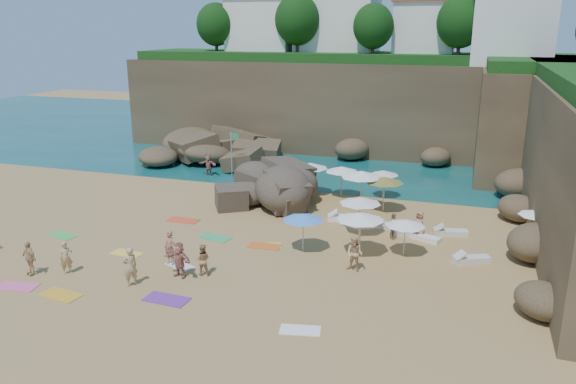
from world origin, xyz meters
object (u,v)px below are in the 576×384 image
(person_stand_1, at_px, (203,260))
(person_stand_5, at_px, (208,165))
(parasol_2, at_px, (384,173))
(person_stand_2, at_px, (291,190))
(rock_outcrop, at_px, (276,203))
(lounger_0, at_px, (389,225))
(flag_pole, at_px, (233,148))
(parasol_0, at_px, (342,169))
(person_stand_0, at_px, (66,258))
(person_stand_3, at_px, (393,226))
(parasol_1, at_px, (310,166))
(person_stand_6, at_px, (130,266))
(person_stand_4, at_px, (420,224))

(person_stand_1, distance_m, person_stand_5, 18.22)
(parasol_2, xyz_separation_m, person_stand_2, (-5.58, -2.77, -0.91))
(rock_outcrop, bearing_deg, person_stand_2, 39.61)
(lounger_0, height_order, person_stand_5, person_stand_5)
(rock_outcrop, relative_size, flag_pole, 2.00)
(parasol_0, bearing_deg, parasol_2, 16.00)
(person_stand_0, height_order, person_stand_3, person_stand_0)
(parasol_1, bearing_deg, person_stand_1, -94.76)
(parasol_2, bearing_deg, flag_pole, 170.40)
(flag_pole, relative_size, parasol_0, 1.54)
(parasol_2, xyz_separation_m, person_stand_1, (-5.94, -14.77, -0.98))
(lounger_0, bearing_deg, person_stand_2, 132.99)
(flag_pole, distance_m, person_stand_2, 7.89)
(parasol_1, relative_size, person_stand_0, 1.51)
(person_stand_3, bearing_deg, rock_outcrop, 89.04)
(person_stand_2, height_order, person_stand_6, person_stand_6)
(parasol_2, distance_m, person_stand_1, 15.95)
(person_stand_1, xyz_separation_m, person_stand_3, (7.64, 7.29, -0.01))
(rock_outcrop, bearing_deg, person_stand_0, -112.98)
(rock_outcrop, distance_m, person_stand_1, 11.39)
(person_stand_2, distance_m, person_stand_4, 9.51)
(parasol_1, bearing_deg, rock_outcrop, -121.72)
(person_stand_3, bearing_deg, parasol_0, 58.96)
(parasol_1, xyz_separation_m, person_stand_6, (-3.67, -15.86, -1.16))
(parasol_1, relative_size, person_stand_5, 1.42)
(person_stand_1, height_order, person_stand_3, person_stand_1)
(person_stand_2, bearing_deg, person_stand_5, 1.35)
(lounger_0, bearing_deg, flag_pole, 125.68)
(person_stand_3, bearing_deg, parasol_1, 70.45)
(flag_pole, bearing_deg, person_stand_4, -30.78)
(parasol_2, xyz_separation_m, person_stand_6, (-8.46, -16.75, -0.82))
(person_stand_5, xyz_separation_m, person_stand_6, (5.20, -18.49, 0.06))
(rock_outcrop, relative_size, person_stand_2, 4.28)
(parasol_2, xyz_separation_m, person_stand_4, (3.03, -6.80, -0.97))
(flag_pole, distance_m, parasol_1, 7.50)
(parasol_0, bearing_deg, rock_outcrop, -144.25)
(parasol_0, relative_size, person_stand_3, 1.53)
(parasol_0, distance_m, person_stand_5, 11.33)
(rock_outcrop, relative_size, person_stand_4, 4.65)
(person_stand_1, bearing_deg, parasol_2, -125.55)
(parasol_0, distance_m, person_stand_4, 8.39)
(rock_outcrop, xyz_separation_m, parasol_2, (6.34, 3.41, 1.72))
(person_stand_3, bearing_deg, person_stand_4, -37.33)
(lounger_0, distance_m, person_stand_1, 11.57)
(parasol_2, bearing_deg, person_stand_3, -77.23)
(parasol_1, bearing_deg, person_stand_0, -114.47)
(person_stand_3, bearing_deg, person_stand_6, 158.31)
(parasol_2, relative_size, person_stand_6, 1.11)
(rock_outcrop, relative_size, person_stand_3, 4.74)
(rock_outcrop, distance_m, person_stand_3, 9.04)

